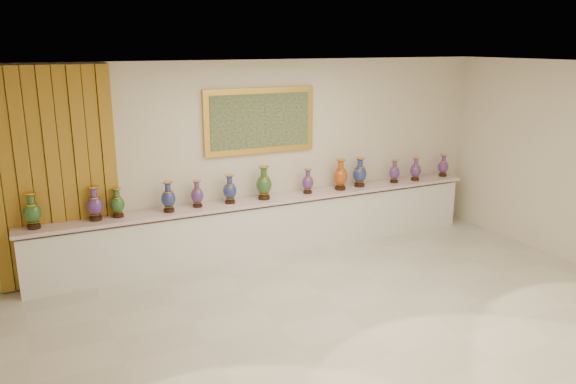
{
  "coord_description": "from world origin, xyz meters",
  "views": [
    {
      "loc": [
        -3.39,
        -5.44,
        3.24
      ],
      "look_at": [
        0.07,
        1.7,
        1.13
      ],
      "focal_mm": 35.0,
      "sensor_mm": 36.0,
      "label": 1
    }
  ],
  "objects_px": {
    "vase_0": "(32,213)",
    "vase_1": "(95,205)",
    "counter": "(268,226)",
    "vase_2": "(118,204)"
  },
  "relations": [
    {
      "from": "vase_0",
      "to": "vase_1",
      "type": "bearing_deg",
      "value": 1.01
    },
    {
      "from": "counter",
      "to": "vase_2",
      "type": "xyz_separation_m",
      "value": [
        -2.27,
        0.01,
        0.65
      ]
    },
    {
      "from": "vase_0",
      "to": "vase_1",
      "type": "relative_size",
      "value": 1.01
    },
    {
      "from": "counter",
      "to": "vase_1",
      "type": "distance_m",
      "value": 2.66
    },
    {
      "from": "counter",
      "to": "vase_1",
      "type": "height_order",
      "value": "vase_1"
    },
    {
      "from": "vase_1",
      "to": "vase_2",
      "type": "distance_m",
      "value": 0.3
    },
    {
      "from": "vase_1",
      "to": "vase_2",
      "type": "bearing_deg",
      "value": 2.74
    },
    {
      "from": "counter",
      "to": "vase_2",
      "type": "distance_m",
      "value": 2.36
    },
    {
      "from": "vase_0",
      "to": "vase_2",
      "type": "distance_m",
      "value": 1.08
    },
    {
      "from": "counter",
      "to": "vase_1",
      "type": "xyz_separation_m",
      "value": [
        -2.57,
        -0.0,
        0.68
      ]
    }
  ]
}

